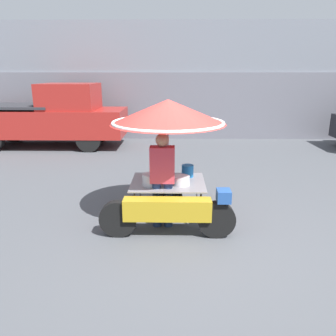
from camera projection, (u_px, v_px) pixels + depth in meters
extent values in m
plane|color=#4C4F54|center=(187.00, 234.00, 5.04)|extent=(36.00, 36.00, 0.00)
cube|color=gray|center=(180.00, 81.00, 12.76)|extent=(28.00, 2.00, 4.15)
cube|color=slate|center=(180.00, 106.00, 12.01)|extent=(23.80, 0.06, 2.40)
cylinder|color=black|center=(217.00, 219.00, 4.89)|extent=(0.56, 0.14, 0.56)
cylinder|color=black|center=(118.00, 219.00, 4.92)|extent=(0.56, 0.14, 0.56)
cube|color=#B7931E|center=(167.00, 209.00, 4.86)|extent=(1.30, 0.24, 0.32)
cube|color=#234C93|center=(224.00, 196.00, 4.78)|extent=(0.20, 0.24, 0.18)
cylinder|color=black|center=(168.00, 197.00, 5.83)|extent=(0.51, 0.14, 0.51)
cylinder|color=#515156|center=(201.00, 211.00, 5.10)|extent=(0.03, 0.03, 0.63)
cylinder|color=#515156|center=(197.00, 192.00, 5.92)|extent=(0.03, 0.03, 0.63)
cylinder|color=#515156|center=(135.00, 211.00, 5.12)|extent=(0.03, 0.03, 0.63)
cylinder|color=#515156|center=(140.00, 191.00, 5.94)|extent=(0.03, 0.03, 0.63)
cube|color=gray|center=(168.00, 182.00, 5.43)|extent=(1.21, 1.01, 0.02)
cylinder|color=#B2B2B7|center=(168.00, 153.00, 5.29)|extent=(0.03, 0.03, 0.96)
cone|color=red|center=(168.00, 112.00, 5.10)|extent=(1.82, 1.82, 0.38)
torus|color=white|center=(168.00, 122.00, 5.15)|extent=(1.78, 1.78, 0.05)
cylinder|color=#B7B7BC|center=(151.00, 180.00, 5.24)|extent=(0.28, 0.28, 0.18)
cylinder|color=silver|center=(181.00, 180.00, 5.26)|extent=(0.28, 0.28, 0.14)
cylinder|color=#939399|center=(165.00, 175.00, 5.61)|extent=(0.27, 0.27, 0.09)
cylinder|color=#1E6BB2|center=(188.00, 171.00, 5.66)|extent=(0.20, 0.20, 0.21)
cylinder|color=navy|center=(157.00, 204.00, 5.22)|extent=(0.14, 0.14, 0.75)
cylinder|color=navy|center=(168.00, 204.00, 5.21)|extent=(0.14, 0.14, 0.75)
cube|color=#C13847|center=(162.00, 165.00, 5.03)|extent=(0.38, 0.22, 0.56)
sphere|color=#A87A5B|center=(162.00, 140.00, 4.92)|extent=(0.20, 0.20, 0.20)
cylinder|color=black|center=(89.00, 140.00, 10.19)|extent=(0.76, 0.24, 0.76)
cylinder|color=black|center=(99.00, 131.00, 11.63)|extent=(0.76, 0.24, 0.76)
cylinder|color=black|center=(14.00, 131.00, 11.69)|extent=(0.76, 0.24, 0.76)
cube|color=#A3231E|center=(47.00, 122.00, 10.82)|extent=(5.12, 1.76, 0.86)
cube|color=#A3231E|center=(70.00, 96.00, 10.57)|extent=(1.74, 1.62, 0.82)
cube|color=#2D2D33|center=(14.00, 106.00, 10.69)|extent=(2.66, 1.69, 0.08)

